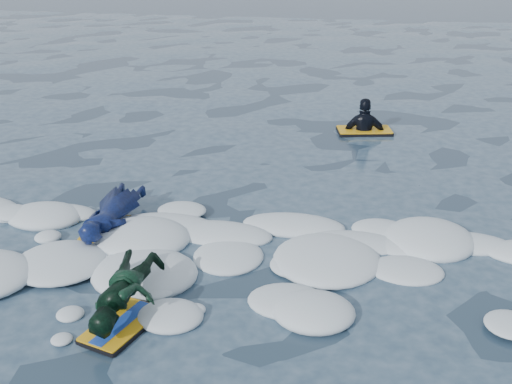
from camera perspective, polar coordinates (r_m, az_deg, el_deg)
ground at (r=7.04m, az=-4.97°, el=-8.81°), size 120.00×120.00×0.00m
foam_band at (r=7.91m, az=-3.06°, el=-4.94°), size 12.00×3.10×0.30m
prone_woman_unit at (r=8.45m, az=-12.71°, el=-2.00°), size 0.65×1.60×0.41m
prone_child_unit at (r=6.58m, az=-11.39°, el=-9.06°), size 0.69×1.32×0.50m
waiting_rider_unit at (r=12.35m, az=9.57°, el=4.83°), size 1.10×0.75×1.52m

